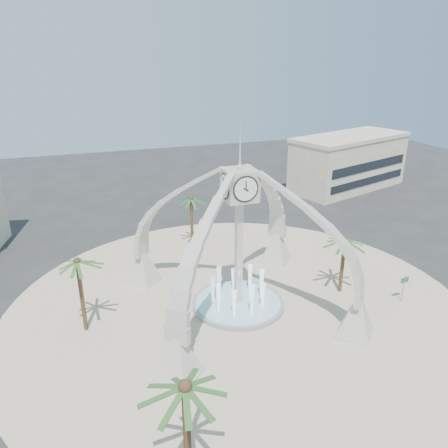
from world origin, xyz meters
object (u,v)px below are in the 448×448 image
object	(u,v)px
fountain	(238,303)
palm_south	(185,388)
palm_north	(191,199)
street_sign	(404,283)
palm_east	(345,241)
palm_west	(77,262)
clock_tower	(239,238)

from	to	relation	value
fountain	palm_south	bearing A→B (deg)	-119.42
palm_north	street_sign	size ratio (longest dim) A/B	2.51
palm_east	street_sign	distance (m)	6.30
street_sign	palm_east	bearing A→B (deg)	138.03
fountain	palm_west	distance (m)	14.03
fountain	palm_east	bearing A→B (deg)	-4.79
street_sign	clock_tower	bearing A→B (deg)	160.15
palm_east	clock_tower	bearing A→B (deg)	175.21
clock_tower	palm_north	bearing A→B (deg)	91.64
clock_tower	palm_north	xyz separation A→B (m)	(-0.39, 13.53, -0.76)
palm_east	street_sign	world-z (taller)	palm_east
clock_tower	palm_south	bearing A→B (deg)	-119.42
palm_north	palm_south	bearing A→B (deg)	-105.87
clock_tower	palm_east	distance (m)	9.95
palm_west	street_sign	world-z (taller)	palm_west
palm_east	palm_west	size ratio (longest dim) A/B	0.87
clock_tower	palm_south	xyz separation A→B (m)	(-8.54, -15.13, -0.19)
clock_tower	fountain	xyz separation A→B (m)	(0.00, 0.00, -6.20)
fountain	palm_north	world-z (taller)	palm_north
fountain	palm_south	size ratio (longest dim) A/B	1.11
palm_north	street_sign	world-z (taller)	palm_north
palm_east	fountain	bearing A→B (deg)	175.21
clock_tower	street_sign	world-z (taller)	clock_tower
fountain	palm_east	distance (m)	10.99
palm_south	street_sign	bearing A→B (deg)	25.91
palm_north	street_sign	distance (m)	23.16
palm_east	palm_west	distance (m)	22.68
street_sign	palm_north	bearing A→B (deg)	125.88
palm_west	street_sign	bearing A→B (deg)	-10.33
palm_south	street_sign	world-z (taller)	palm_south
palm_west	palm_south	world-z (taller)	palm_south
fountain	palm_west	xyz separation A→B (m)	(-12.78, 0.70, 5.75)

